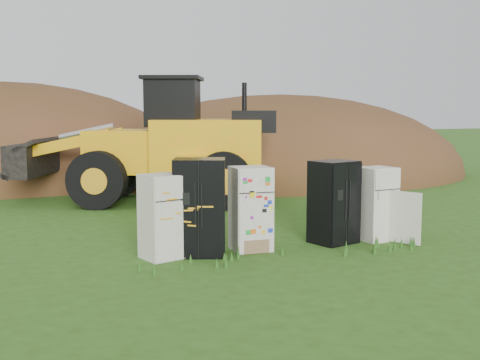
{
  "coord_description": "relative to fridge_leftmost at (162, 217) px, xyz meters",
  "views": [
    {
      "loc": [
        -4.99,
        -11.01,
        2.83
      ],
      "look_at": [
        -0.05,
        2.0,
        1.18
      ],
      "focal_mm": 45.0,
      "sensor_mm": 36.0,
      "label": 1
    }
  ],
  "objects": [
    {
      "name": "dirt_mound_left",
      "position": [
        -3.0,
        15.1,
        -0.8
      ],
      "size": [
        16.02,
        12.02,
        7.88
      ],
      "primitive_type": "ellipsoid",
      "color": "#493217",
      "rests_on": "ground"
    },
    {
      "name": "ground",
      "position": [
        2.38,
        -0.01,
        -0.8
      ],
      "size": [
        120.0,
        120.0,
        0.0
      ],
      "primitive_type": "plane",
      "color": "#2C4C14",
      "rests_on": "ground"
    },
    {
      "name": "fridge_black_side",
      "position": [
        0.75,
        0.01,
        0.14
      ],
      "size": [
        1.19,
        1.06,
        1.88
      ],
      "primitive_type": null,
      "rotation": [
        0.0,
        0.0,
        -0.35
      ],
      "color": "black",
      "rests_on": "ground"
    },
    {
      "name": "fridge_black_right",
      "position": [
        3.71,
        0.02,
        0.07
      ],
      "size": [
        1.04,
        0.94,
        1.75
      ],
      "primitive_type": null,
      "rotation": [
        0.0,
        0.0,
        0.28
      ],
      "color": "black",
      "rests_on": "ground"
    },
    {
      "name": "fridge_sticker",
      "position": [
        1.82,
        0.03,
        0.04
      ],
      "size": [
        0.79,
        0.73,
        1.69
      ],
      "primitive_type": null,
      "rotation": [
        0.0,
        0.0,
        -0.05
      ],
      "color": "silver",
      "rests_on": "ground"
    },
    {
      "name": "wheel_loader",
      "position": [
        1.08,
        7.02,
        1.09
      ],
      "size": [
        8.47,
        6.0,
        3.8
      ],
      "primitive_type": null,
      "rotation": [
        0.0,
        0.0,
        -0.4
      ],
      "color": "orange",
      "rests_on": "ground"
    },
    {
      "name": "dirt_mound_right",
      "position": [
        8.08,
        12.28,
        -0.8
      ],
      "size": [
        16.7,
        12.25,
        6.9
      ],
      "primitive_type": "ellipsoid",
      "color": "#493217",
      "rests_on": "ground"
    },
    {
      "name": "fridge_open_door",
      "position": [
        4.71,
        -0.05,
        -0.01
      ],
      "size": [
        0.81,
        0.76,
        1.59
      ],
      "primitive_type": null,
      "rotation": [
        0.0,
        0.0,
        0.15
      ],
      "color": "white",
      "rests_on": "ground"
    },
    {
      "name": "fridge_leftmost",
      "position": [
        0.0,
        0.0,
        0.0
      ],
      "size": [
        0.88,
        0.86,
        1.61
      ],
      "primitive_type": null,
      "rotation": [
        0.0,
        0.0,
        0.29
      ],
      "color": "white",
      "rests_on": "ground"
    }
  ]
}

